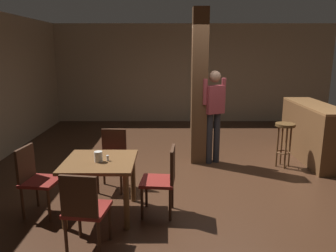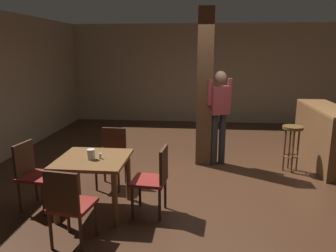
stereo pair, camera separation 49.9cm
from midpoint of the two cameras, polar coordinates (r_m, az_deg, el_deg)
The scene contains 13 objects.
ground_plane at distance 5.51m, azimuth 10.41°, elevation -9.28°, with size 10.80×10.80×0.00m, color #382114.
wall_back at distance 9.61m, azimuth 8.67°, elevation 8.95°, with size 8.00×0.10×2.80m, color gray.
pillar at distance 5.97m, azimuth 8.80°, elevation 6.45°, with size 0.28×0.28×2.80m, color #4C301C.
dining_table at distance 4.30m, azimuth -9.64°, elevation -7.20°, with size 0.88×0.88×0.73m.
chair_east at distance 4.19m, azimuth 1.14°, elevation -8.93°, with size 0.46×0.46×0.89m.
chair_south at distance 3.61m, azimuth -13.08°, elevation -13.10°, with size 0.47×0.47×0.89m.
chair_north at distance 5.10m, azimuth -6.93°, elevation -4.94°, with size 0.45×0.45×0.89m.
chair_west at distance 4.62m, azimuth -19.67°, elevation -7.60°, with size 0.47×0.47×0.89m.
napkin_cup at distance 4.18m, azimuth -9.96°, elevation -4.93°, with size 0.10×0.10×0.13m, color beige.
salt_shaker at distance 4.20m, azimuth -8.40°, elevation -5.24°, with size 0.03×0.03×0.07m, color silver.
standing_person at distance 5.99m, azimuth 11.29°, elevation 2.53°, with size 0.46×0.32×1.72m.
bar_counter at distance 6.74m, azimuth 26.93°, elevation -1.46°, with size 0.56×1.95×1.07m.
bar_stool_near at distance 6.12m, azimuth 23.02°, elevation -1.93°, with size 0.35×0.35×0.80m.
Camera 2 is at (-0.23, -5.06, 2.08)m, focal length 35.00 mm.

